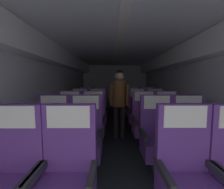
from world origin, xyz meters
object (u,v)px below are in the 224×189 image
seat_a_left_window (10,180)px  seat_a_left_aisle (67,179)px  seat_c_right_aisle (167,122)px  seat_d_right_window (137,113)px  seat_d_right_aisle (155,113)px  seat_e_left_aisle (100,107)px  seat_b_right_aisle (191,139)px  seat_c_right_window (145,122)px  seat_a_right_window (188,179)px  seat_e_right_window (133,107)px  seat_b_left_window (53,138)px  seat_b_right_window (158,138)px  seat_b_left_aisle (85,139)px  seat_e_left_window (86,107)px  seat_c_left_window (70,122)px  seat_d_left_aisle (98,113)px  flight_attendant (120,97)px  seat_e_right_aisle (147,107)px  seat_c_left_aisle (93,122)px  seat_d_left_window (80,113)px

seat_a_left_window → seat_a_left_aisle: size_ratio=1.00×
seat_c_right_aisle → seat_d_right_window: bearing=117.9°
seat_d_right_aisle → seat_e_left_aisle: bearing=150.3°
seat_b_right_aisle → seat_c_right_window: (-0.48, 0.88, 0.00)m
seat_a_right_window → seat_c_right_window: same height
seat_b_right_aisle → seat_e_right_window: size_ratio=1.00×
seat_c_right_window → seat_d_right_window: 0.90m
seat_b_left_window → seat_e_left_aisle: 2.71m
seat_b_right_window → seat_a_left_window: bearing=-149.3°
seat_b_left_aisle → seat_c_right_window: 1.39m
seat_e_left_aisle → seat_e_left_window: bearing=179.5°
seat_c_left_window → seat_d_right_window: size_ratio=1.00×
seat_b_left_aisle → seat_c_right_window: (1.06, 0.89, 0.00)m
seat_a_left_aisle → seat_b_left_window: same height
seat_b_right_aisle → seat_d_right_aisle: (0.00, 1.79, 0.00)m
seat_a_right_window → seat_b_right_window: size_ratio=1.00×
seat_d_left_aisle → seat_e_left_aisle: bearing=90.8°
flight_attendant → seat_b_left_aisle: bearing=-130.3°
seat_b_left_window → seat_e_left_window: same height
seat_d_left_aisle → seat_e_left_window: 1.01m
seat_e_left_aisle → seat_e_right_aisle: (1.55, 0.00, 0.00)m
seat_d_right_window → seat_e_right_window: bearing=90.6°
seat_c_left_window → seat_e_left_aisle: same height
seat_a_right_window → seat_e_left_aisle: size_ratio=1.00×
seat_b_left_window → seat_b_left_aisle: bearing=-2.3°
seat_b_left_window → seat_a_left_window: bearing=-89.6°
seat_d_right_aisle → seat_e_left_window: bearing=156.3°
seat_c_right_aisle → seat_d_left_aisle: 1.77m
seat_c_left_window → seat_e_right_window: same height
seat_b_left_aisle → seat_c_left_aisle: bearing=90.3°
seat_b_left_aisle → seat_e_right_aisle: 3.10m
seat_e_left_aisle → flight_attendant: flight_attendant is taller
seat_b_left_aisle → seat_d_right_aisle: bearing=49.4°
seat_d_left_aisle → seat_d_right_aisle: bearing=-0.2°
seat_a_right_window → seat_c_right_window: size_ratio=1.00×
seat_c_right_aisle → seat_d_right_window: 1.01m
seat_d_left_window → flight_attendant: flight_attendant is taller
seat_e_left_aisle → seat_c_left_aisle: bearing=-89.9°
seat_a_left_window → seat_b_left_window: size_ratio=1.00×
seat_b_left_aisle → seat_d_left_aisle: size_ratio=1.00×
seat_b_right_window → seat_e_right_aisle: (0.48, 2.67, 0.00)m
seat_c_right_aisle → seat_e_left_aisle: size_ratio=1.00×
seat_d_left_aisle → seat_e_left_aisle: same height
seat_b_right_aisle → seat_b_right_window: 0.48m
seat_d_right_aisle → seat_d_right_window: bearing=-179.1°
seat_b_right_window → seat_d_left_window: size_ratio=1.00×
seat_b_left_aisle → seat_d_right_window: (1.06, 1.79, 0.00)m
seat_c_left_window → seat_d_right_aisle: (2.03, 0.91, 0.00)m
seat_d_right_window → seat_a_left_window: bearing=-119.8°
seat_d_right_aisle → flight_attendant: (-0.99, -0.55, 0.49)m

